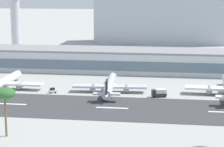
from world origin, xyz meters
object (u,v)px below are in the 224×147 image
object	(u,v)px
terminal_building	(123,60)
distant_hotel_block	(160,17)
airliner_black_tail_gate_1	(110,86)
airliner_blue_tail_gate_0	(2,83)
control_tower	(15,10)
palm_tree_1	(5,94)
service_box_truck_0	(159,93)
service_baggage_tug_1	(52,91)

from	to	relation	value
terminal_building	distant_hotel_block	world-z (taller)	distant_hotel_block
terminal_building	airliner_black_tail_gate_1	bearing A→B (deg)	-90.28
distant_hotel_block	airliner_blue_tail_gate_0	size ratio (longest dim) A/B	2.42
terminal_building	distant_hotel_block	size ratio (longest dim) A/B	2.09
control_tower	palm_tree_1	distance (m)	161.94
airliner_blue_tail_gate_0	service_box_truck_0	distance (m)	68.69
distant_hotel_block	airliner_black_tail_gate_1	world-z (taller)	distant_hotel_block
airliner_black_tail_gate_1	service_box_truck_0	size ratio (longest dim) A/B	6.55
airliner_black_tail_gate_1	palm_tree_1	world-z (taller)	palm_tree_1
airliner_blue_tail_gate_0	palm_tree_1	world-z (taller)	palm_tree_1
control_tower	distant_hotel_block	size ratio (longest dim) A/B	0.46
control_tower	airliner_black_tail_gate_1	xyz separation A→B (m)	(74.81, -93.27, -26.26)
distant_hotel_block	service_baggage_tug_1	distance (m)	179.98
terminal_building	service_baggage_tug_1	world-z (taller)	terminal_building
service_baggage_tug_1	service_box_truck_0	bearing A→B (deg)	-28.90
distant_hotel_block	service_baggage_tug_1	xyz separation A→B (m)	(-38.61, -174.73, -19.25)
airliner_black_tail_gate_1	service_baggage_tug_1	world-z (taller)	airliner_black_tail_gate_1
airliner_black_tail_gate_1	service_baggage_tug_1	xyz separation A→B (m)	(-23.77, -4.15, -1.75)
airliner_blue_tail_gate_0	service_baggage_tug_1	size ratio (longest dim) A/B	11.58
control_tower	service_box_truck_0	distance (m)	139.92
airliner_blue_tail_gate_0	airliner_black_tail_gate_1	world-z (taller)	airliner_black_tail_gate_1
control_tower	palm_tree_1	xyz separation A→B (m)	(52.09, -152.49, -16.05)
control_tower	airliner_black_tail_gate_1	distance (m)	122.41
airliner_black_tail_gate_1	control_tower	bearing A→B (deg)	34.61
terminal_building	palm_tree_1	xyz separation A→B (m)	(-22.96, -107.27, 7.16)
distant_hotel_block	airliner_blue_tail_gate_0	distance (m)	182.93
airliner_blue_tail_gate_0	service_box_truck_0	size ratio (longest dim) A/B	6.45
control_tower	airliner_black_tail_gate_1	world-z (taller)	control_tower
airliner_black_tail_gate_1	service_box_truck_0	world-z (taller)	airliner_black_tail_gate_1
distant_hotel_block	service_box_truck_0	distance (m)	176.62
airliner_blue_tail_gate_0	service_box_truck_0	xyz separation A→B (m)	(68.54, -4.46, -0.97)
service_box_truck_0	palm_tree_1	bearing A→B (deg)	35.86
airliner_blue_tail_gate_0	airliner_black_tail_gate_1	bearing A→B (deg)	-88.92
terminal_building	airliner_blue_tail_gate_0	xyz separation A→B (m)	(-47.74, -48.54, -3.10)
terminal_building	airliner_black_tail_gate_1	size ratio (longest dim) A/B	4.97
airliner_blue_tail_gate_0	airliner_black_tail_gate_1	distance (m)	47.51
airliner_blue_tail_gate_0	palm_tree_1	xyz separation A→B (m)	(24.79, -58.72, 10.26)
control_tower	service_baggage_tug_1	world-z (taller)	control_tower
control_tower	service_box_truck_0	world-z (taller)	control_tower
control_tower	palm_tree_1	bearing A→B (deg)	-71.14
terminal_building	service_box_truck_0	size ratio (longest dim) A/B	32.57
airliner_black_tail_gate_1	service_baggage_tug_1	size ratio (longest dim) A/B	11.75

